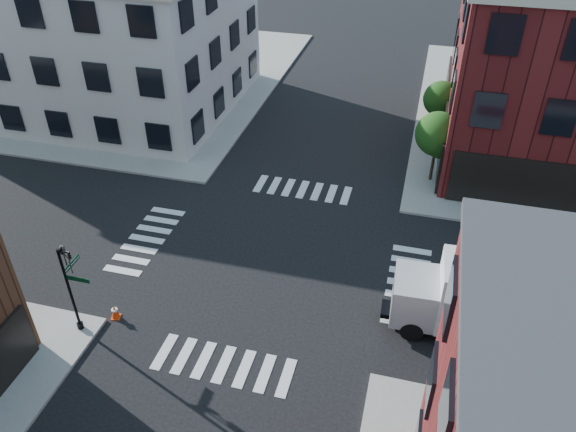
{
  "coord_description": "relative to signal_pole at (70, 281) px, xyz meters",
  "views": [
    {
      "loc": [
        6.56,
        -21.29,
        18.64
      ],
      "look_at": [
        0.75,
        0.65,
        2.5
      ],
      "focal_mm": 35.0,
      "sensor_mm": 36.0,
      "label": 1
    }
  ],
  "objects": [
    {
      "name": "signal_pole",
      "position": [
        0.0,
        0.0,
        0.0
      ],
      "size": [
        1.29,
        1.24,
        4.6
      ],
      "color": "black",
      "rests_on": "ground"
    },
    {
      "name": "ground",
      "position": [
        6.72,
        6.68,
        -2.86
      ],
      "size": [
        120.0,
        120.0,
        0.0
      ],
      "primitive_type": "plane",
      "color": "black",
      "rests_on": "ground"
    },
    {
      "name": "tree_far",
      "position": [
        14.28,
        22.65,
        0.02
      ],
      "size": [
        2.43,
        2.43,
        4.07
      ],
      "color": "black",
      "rests_on": "ground"
    },
    {
      "name": "building_nw",
      "position": [
        -12.28,
        22.68,
        2.64
      ],
      "size": [
        22.0,
        16.0,
        11.0
      ],
      "primitive_type": "cube",
      "color": "beige",
      "rests_on": "ground"
    },
    {
      "name": "tree_near",
      "position": [
        14.28,
        16.65,
        0.3
      ],
      "size": [
        2.69,
        2.69,
        4.49
      ],
      "color": "black",
      "rests_on": "ground"
    },
    {
      "name": "box_truck",
      "position": [
        17.2,
        4.32,
        -0.96
      ],
      "size": [
        8.18,
        2.76,
        3.66
      ],
      "rotation": [
        0.0,
        0.0,
        0.04
      ],
      "color": "silver",
      "rests_on": "ground"
    },
    {
      "name": "traffic_cone",
      "position": [
        1.02,
        0.98,
        -2.5
      ],
      "size": [
        0.49,
        0.49,
        0.74
      ],
      "rotation": [
        0.0,
        0.0,
        0.26
      ],
      "color": "#ED3A0A",
      "rests_on": "ground"
    },
    {
      "name": "sidewalk_nw",
      "position": [
        -14.28,
        27.68,
        -2.78
      ],
      "size": [
        30.0,
        30.0,
        0.15
      ],
      "primitive_type": "cube",
      "color": "gray",
      "rests_on": "ground"
    }
  ]
}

